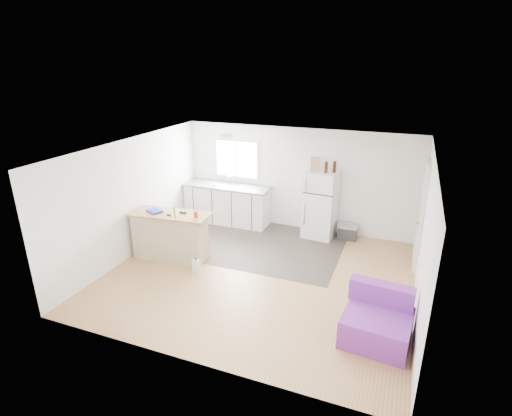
{
  "coord_description": "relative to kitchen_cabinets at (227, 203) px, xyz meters",
  "views": [
    {
      "loc": [
        2.36,
        -6.2,
        3.83
      ],
      "look_at": [
        -0.34,
        0.7,
        1.06
      ],
      "focal_mm": 28.0,
      "sensor_mm": 36.0,
      "label": 1
    }
  ],
  "objects": [
    {
      "name": "room",
      "position": [
        1.68,
        -2.17,
        0.71
      ],
      "size": [
        5.51,
        5.01,
        2.41
      ],
      "color": "#A37844",
      "rests_on": "ground"
    },
    {
      "name": "vinyl_zone",
      "position": [
        0.96,
        -0.92,
        -0.48
      ],
      "size": [
        4.05,
        2.5,
        0.0
      ],
      "primitive_type": "cube",
      "color": "#362E29",
      "rests_on": "floor"
    },
    {
      "name": "window",
      "position": [
        0.13,
        0.32,
        1.06
      ],
      "size": [
        1.18,
        0.06,
        0.98
      ],
      "color": "white",
      "rests_on": "back_wall"
    },
    {
      "name": "interior_door",
      "position": [
        4.41,
        -0.62,
        0.53
      ],
      "size": [
        0.11,
        0.92,
        2.1
      ],
      "color": "white",
      "rests_on": "right_wall"
    },
    {
      "name": "ceiling_fixture",
      "position": [
        0.48,
        -0.97,
        1.87
      ],
      "size": [
        0.3,
        0.3,
        0.07
      ],
      "primitive_type": "cylinder",
      "color": "white",
      "rests_on": "ceiling"
    },
    {
      "name": "kitchen_cabinets",
      "position": [
        0.0,
        0.0,
        0.0
      ],
      "size": [
        2.14,
        0.67,
        1.24
      ],
      "rotation": [
        0.0,
        0.0,
        -0.0
      ],
      "color": "white",
      "rests_on": "floor"
    },
    {
      "name": "peninsula",
      "position": [
        -0.25,
        -2.16,
        0.01
      ],
      "size": [
        1.64,
        0.76,
        0.98
      ],
      "rotation": [
        0.0,
        0.0,
        0.09
      ],
      "color": "#C7B590",
      "rests_on": "floor"
    },
    {
      "name": "refrigerator",
      "position": [
        2.32,
        -0.0,
        0.28
      ],
      "size": [
        0.72,
        0.69,
        1.53
      ],
      "rotation": [
        0.0,
        0.0,
        -0.08
      ],
      "color": "white",
      "rests_on": "floor"
    },
    {
      "name": "cooler",
      "position": [
        2.96,
        0.08,
        -0.31
      ],
      "size": [
        0.45,
        0.32,
        0.34
      ],
      "rotation": [
        0.0,
        0.0,
        0.04
      ],
      "color": "#2C2C2E",
      "rests_on": "floor"
    },
    {
      "name": "purple_seat",
      "position": [
        3.92,
        -3.26,
        -0.21
      ],
      "size": [
        1.0,
        0.96,
        0.76
      ],
      "rotation": [
        0.0,
        0.0,
        -0.1
      ],
      "color": "purple",
      "rests_on": "floor"
    },
    {
      "name": "cleaner_jug",
      "position": [
        0.52,
        -2.5,
        -0.36
      ],
      "size": [
        0.14,
        0.1,
        0.3
      ],
      "rotation": [
        0.0,
        0.0,
        -0.02
      ],
      "color": "white",
      "rests_on": "floor"
    },
    {
      "name": "mop",
      "position": [
        -0.11,
        -2.29,
        -0.25
      ],
      "size": [
        0.24,
        0.34,
        1.21
      ],
      "rotation": [
        0.0,
        0.0,
        0.26
      ],
      "color": "green",
      "rests_on": "floor"
    },
    {
      "name": "red_cup",
      "position": [
        0.37,
        -2.17,
        0.55
      ],
      "size": [
        0.09,
        0.09,
        0.12
      ],
      "primitive_type": "cylinder",
      "rotation": [
        0.0,
        0.0,
        0.12
      ],
      "color": "red",
      "rests_on": "peninsula"
    },
    {
      "name": "blue_tray",
      "position": [
        -0.55,
        -2.2,
        0.51
      ],
      "size": [
        0.36,
        0.32,
        0.04
      ],
      "primitive_type": "cube",
      "rotation": [
        0.0,
        0.0,
        -0.4
      ],
      "color": "#122AAC",
      "rests_on": "peninsula"
    },
    {
      "name": "tool_a",
      "position": [
        0.03,
        -2.07,
        0.51
      ],
      "size": [
        0.14,
        0.06,
        0.03
      ],
      "primitive_type": "cube",
      "rotation": [
        0.0,
        0.0,
        0.08
      ],
      "color": "black",
      "rests_on": "peninsula"
    },
    {
      "name": "tool_b",
      "position": [
        -0.17,
        -2.27,
        0.51
      ],
      "size": [
        0.11,
        0.08,
        0.03
      ],
      "primitive_type": "cube",
      "rotation": [
        0.0,
        0.0,
        -0.4
      ],
      "color": "black",
      "rests_on": "peninsula"
    },
    {
      "name": "cardboard_box",
      "position": [
        2.16,
        -0.03,
        1.2
      ],
      "size": [
        0.22,
        0.15,
        0.3
      ],
      "primitive_type": "cube",
      "rotation": [
        0.0,
        0.0,
        0.24
      ],
      "color": "tan",
      "rests_on": "refrigerator"
    },
    {
      "name": "bottle_left",
      "position": [
        2.41,
        -0.09,
        1.17
      ],
      "size": [
        0.08,
        0.08,
        0.25
      ],
      "primitive_type": "cylinder",
      "rotation": [
        0.0,
        0.0,
        0.17
      ],
      "color": "#361809",
      "rests_on": "refrigerator"
    },
    {
      "name": "bottle_right",
      "position": [
        2.57,
        0.01,
        1.17
      ],
      "size": [
        0.07,
        0.07,
        0.25
      ],
      "primitive_type": "cylinder",
      "rotation": [
        0.0,
        0.0,
        0.03
      ],
      "color": "#361809",
      "rests_on": "refrigerator"
    }
  ]
}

